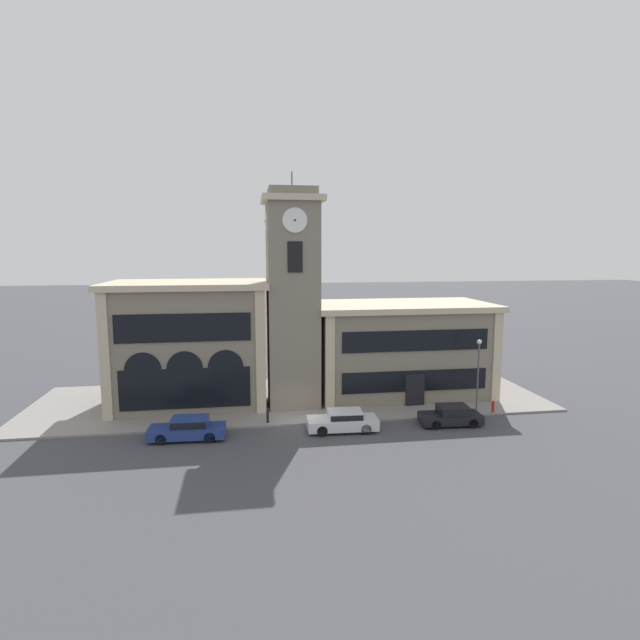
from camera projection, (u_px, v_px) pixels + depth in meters
name	position (u px, v px, depth m)	size (l,w,h in m)	color
ground_plane	(300.00, 426.00, 34.47)	(300.00, 300.00, 0.00)	#424247
sidewalk_kerb	(292.00, 399.00, 40.48)	(40.39, 12.31, 0.15)	gray
clock_tower	(293.00, 299.00, 37.92)	(4.52, 4.52, 17.77)	gray
town_hall_left_wing	(190.00, 343.00, 39.00)	(12.17, 8.20, 9.63)	gray
town_hall_right_wing	(401.00, 348.00, 41.70)	(14.68, 8.20, 7.70)	gray
parked_car_near	(188.00, 428.00, 31.89)	(4.90, 1.95, 1.44)	navy
parked_car_mid	(343.00, 420.00, 33.40)	(4.77, 2.09, 1.39)	silver
parked_car_far	(451.00, 415.00, 34.55)	(4.27, 1.94, 1.37)	black
street_lamp	(478.00, 364.00, 36.63)	(0.36, 0.36, 5.43)	#4C4C51
bollard	(268.00, 415.00, 34.60)	(0.18, 0.18, 1.06)	black
fire_hydrant	(493.00, 406.00, 36.86)	(0.22, 0.22, 0.87)	red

